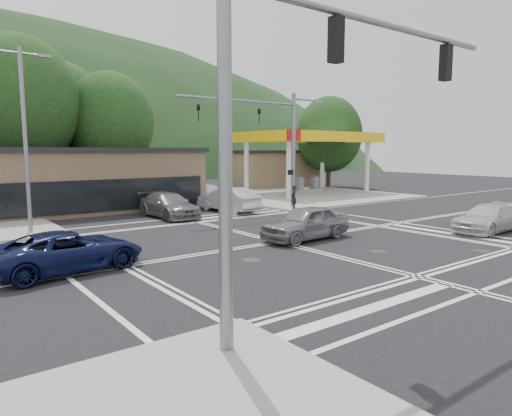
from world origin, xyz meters
TOP-DOWN VIEW (x-y plane):
  - ground at (0.00, 0.00)m, footprint 120.00×120.00m
  - sidewalk_ne at (15.00, 15.00)m, footprint 16.00×16.00m
  - gas_station_canopy at (16.99, 15.99)m, footprint 12.32×8.34m
  - convenience_store at (20.00, 25.00)m, footprint 10.00×6.00m
  - commercial_row at (-8.00, 17.00)m, footprint 24.00×8.00m
  - tree_n_b at (-6.00, 24.00)m, footprint 9.00×9.00m
  - tree_n_c at (1.00, 24.00)m, footprint 7.60×7.60m
  - tree_n_e at (-2.00, 28.00)m, footprint 8.40×8.40m
  - tree_ne at (24.00, 20.00)m, footprint 7.20×7.20m
  - streetlight_nw at (-8.44, 9.00)m, footprint 2.50×0.25m
  - signal_mast_ne at (6.95, 8.20)m, footprint 11.65×0.30m
  - signal_mast_sw at (-6.39, -8.20)m, footprint 9.14×0.28m
  - car_blue_west at (-8.95, 0.50)m, footprint 5.36×3.03m
  - car_grey_center at (1.42, -0.30)m, footprint 4.72×2.13m
  - car_silver_east at (10.24, -4.43)m, footprint 4.78×1.97m
  - car_queue_a at (3.96, 10.00)m, footprint 2.31×5.08m
  - car_queue_b at (5.50, 16.16)m, footprint 2.53×4.69m
  - car_northbound at (-0.50, 9.89)m, footprint 2.26×5.26m
  - pedestrian at (7.65, 7.50)m, footprint 0.69×0.67m

SIDE VIEW (x-z plane):
  - ground at x=0.00m, z-range 0.00..0.00m
  - sidewalk_ne at x=15.00m, z-range 0.00..0.15m
  - car_silver_east at x=10.24m, z-range 0.00..1.38m
  - car_blue_west at x=-8.95m, z-range 0.00..1.41m
  - car_northbound at x=-0.50m, z-range 0.00..1.51m
  - car_queue_b at x=5.50m, z-range 0.00..1.52m
  - car_grey_center at x=1.42m, z-range 0.00..1.57m
  - car_queue_a at x=3.96m, z-range 0.00..1.61m
  - pedestrian at x=7.65m, z-range 0.15..1.75m
  - convenience_store at x=20.00m, z-range 0.00..3.80m
  - commercial_row at x=-8.00m, z-range 0.00..4.00m
  - gas_station_canopy at x=16.99m, z-range 2.17..7.92m
  - streetlight_nw at x=-8.44m, z-range 0.55..9.55m
  - signal_mast_ne at x=6.95m, z-range 1.07..9.07m
  - signal_mast_sw at x=-6.39m, z-range 1.12..9.12m
  - tree_ne at x=24.00m, z-range 0.85..10.84m
  - tree_n_c at x=1.00m, z-range 1.06..11.93m
  - tree_n_e at x=-2.00m, z-range 1.15..13.13m
  - tree_n_b at x=-6.00m, z-range 1.30..14.28m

